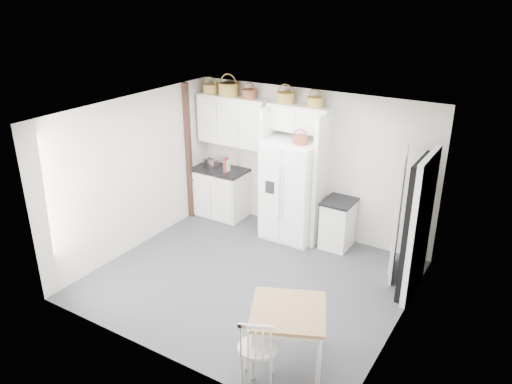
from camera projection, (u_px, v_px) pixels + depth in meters
The scene contains 28 objects.
floor at pixel (250, 279), 7.69m from camera, with size 4.50×4.50×0.00m, color #343538.
ceiling at pixel (249, 114), 6.69m from camera, with size 4.50×4.50×0.00m, color white.
wall_back at pixel (310, 163), 8.76m from camera, with size 4.50×4.50×0.00m, color beige.
wall_left at pixel (135, 174), 8.27m from camera, with size 4.00×4.00×0.00m, color beige.
wall_right at pixel (405, 241), 6.10m from camera, with size 4.00×4.00×0.00m, color beige.
refrigerator at pixel (292, 190), 8.68m from camera, with size 0.92×0.74×1.79m, color white.
base_cab_left at pixel (221, 193), 9.69m from camera, with size 0.99×0.63×0.92m, color beige.
base_cab_right at pixel (338, 224), 8.53m from camera, with size 0.46×0.56×0.82m, color beige.
dining_table at pixel (288, 335), 5.92m from camera, with size 0.86×0.86×0.72m, color olive.
windsor_chair at pixel (258, 348), 5.55m from camera, with size 0.46×0.42×0.94m, color beige.
counter_left at pixel (220, 170), 9.50m from camera, with size 1.03×0.67×0.04m, color black.
counter_right at pixel (339, 202), 8.36m from camera, with size 0.50×0.59×0.04m, color black.
toaster at pixel (211, 163), 9.50m from camera, with size 0.26×0.15×0.18m, color silver.
cookbook_red at pixel (226, 165), 9.29m from camera, with size 0.04×0.18×0.26m, color maroon.
cookbook_cream at pixel (227, 166), 9.29m from camera, with size 0.03×0.15×0.22m, color beige.
basket_upper_a at pixel (211, 89), 9.15m from camera, with size 0.29×0.29×0.17m, color olive.
basket_upper_b at pixel (229, 89), 8.95m from camera, with size 0.38×0.38×0.22m, color olive.
basket_upper_c at pixel (249, 94), 8.75m from camera, with size 0.27×0.27×0.16m, color maroon.
basket_bridge_a at pixel (286, 98), 8.40m from camera, with size 0.32×0.32×0.18m, color olive.
basket_bridge_b at pixel (315, 102), 8.13m from camera, with size 0.28×0.28×0.16m, color olive.
basket_fridge_b at pixel (300, 140), 8.14m from camera, with size 0.26×0.26×0.14m, color maroon.
upper_cabinet at pixel (233, 121), 9.12m from camera, with size 1.40×0.34×0.90m, color beige.
bridge_cabinet at pixel (300, 118), 8.38m from camera, with size 1.12×0.34×0.45m, color beige.
fridge_panel_left at pixel (269, 169), 8.90m from camera, with size 0.08×0.60×2.30m, color beige.
fridge_panel_right at pixel (321, 180), 8.41m from camera, with size 0.08×0.60×2.30m, color beige.
trim_post at pixel (189, 153), 9.31m from camera, with size 0.09×0.09×2.60m, color black.
doorway_void at pixel (417, 228), 7.04m from camera, with size 0.18×0.85×2.05m, color black.
door_slab at pixel (399, 214), 7.48m from camera, with size 0.80×0.04×2.05m, color white.
Camera 1 is at (3.52, -5.55, 4.21)m, focal length 35.00 mm.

